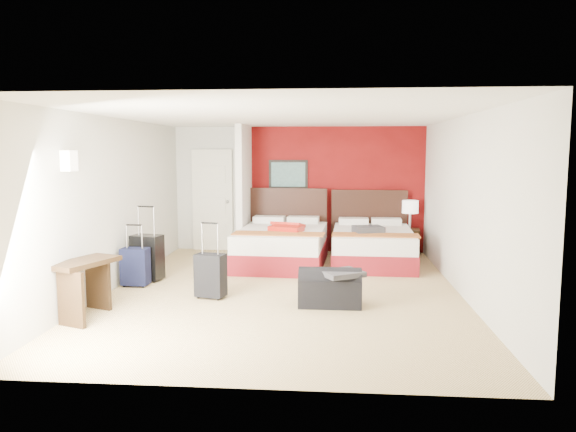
# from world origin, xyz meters

# --- Properties ---
(ground) EXTENTS (6.50, 6.50, 0.00)m
(ground) POSITION_xyz_m (0.00, 0.00, 0.00)
(ground) COLOR #D5BB83
(ground) RESTS_ON ground
(room_walls) EXTENTS (5.02, 6.52, 2.50)m
(room_walls) POSITION_xyz_m (-1.40, 1.42, 1.26)
(room_walls) COLOR silver
(room_walls) RESTS_ON ground
(red_accent_panel) EXTENTS (3.50, 0.04, 2.50)m
(red_accent_panel) POSITION_xyz_m (0.75, 3.23, 1.25)
(red_accent_panel) COLOR maroon
(red_accent_panel) RESTS_ON ground
(partition_wall) EXTENTS (0.12, 1.20, 2.50)m
(partition_wall) POSITION_xyz_m (-1.00, 2.61, 1.25)
(partition_wall) COLOR silver
(partition_wall) RESTS_ON ground
(entry_door) EXTENTS (0.82, 0.06, 2.05)m
(entry_door) POSITION_xyz_m (-1.75, 3.20, 1.02)
(entry_door) COLOR silver
(entry_door) RESTS_ON ground
(bed_left) EXTENTS (1.61, 2.21, 0.64)m
(bed_left) POSITION_xyz_m (-0.20, 1.87, 0.32)
(bed_left) COLOR white
(bed_left) RESTS_ON ground
(bed_right) EXTENTS (1.48, 2.07, 0.61)m
(bed_right) POSITION_xyz_m (1.41, 2.04, 0.30)
(bed_right) COLOR silver
(bed_right) RESTS_ON ground
(red_suitcase_open) EXTENTS (0.75, 0.88, 0.09)m
(red_suitcase_open) POSITION_xyz_m (-0.10, 1.77, 0.69)
(red_suitcase_open) COLOR red
(red_suitcase_open) RESTS_ON bed_left
(jacket_bundle) EXTENTS (0.57, 0.50, 0.12)m
(jacket_bundle) POSITION_xyz_m (1.31, 1.74, 0.66)
(jacket_bundle) COLOR #3D3D43
(jacket_bundle) RESTS_ON bed_right
(nightstand) EXTENTS (0.41, 0.41, 0.53)m
(nightstand) POSITION_xyz_m (2.17, 2.86, 0.26)
(nightstand) COLOR black
(nightstand) RESTS_ON ground
(table_lamp) EXTENTS (0.34, 0.34, 0.55)m
(table_lamp) POSITION_xyz_m (2.17, 2.86, 0.80)
(table_lamp) COLOR white
(table_lamp) RESTS_ON nightstand
(suitcase_black) EXTENTS (0.51, 0.38, 0.69)m
(suitcase_black) POSITION_xyz_m (-2.18, 0.48, 0.34)
(suitcase_black) COLOR black
(suitcase_black) RESTS_ON ground
(suitcase_charcoal) EXTENTS (0.44, 0.33, 0.58)m
(suitcase_charcoal) POSITION_xyz_m (-0.97, -0.45, 0.29)
(suitcase_charcoal) COLOR black
(suitcase_charcoal) RESTS_ON ground
(suitcase_navy) EXTENTS (0.40, 0.25, 0.55)m
(suitcase_navy) POSITION_xyz_m (-2.24, 0.11, 0.27)
(suitcase_navy) COLOR black
(suitcase_navy) RESTS_ON ground
(duffel_bag) EXTENTS (0.82, 0.44, 0.41)m
(duffel_bag) POSITION_xyz_m (0.67, -0.68, 0.21)
(duffel_bag) COLOR black
(duffel_bag) RESTS_ON ground
(jacket_draped) EXTENTS (0.64, 0.62, 0.07)m
(jacket_draped) POSITION_xyz_m (0.82, -0.73, 0.45)
(jacket_draped) COLOR #38373C
(jacket_draped) RESTS_ON duffel_bag
(desk) EXTENTS (0.69, 0.95, 0.71)m
(desk) POSITION_xyz_m (-2.29, -1.43, 0.35)
(desk) COLOR black
(desk) RESTS_ON ground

